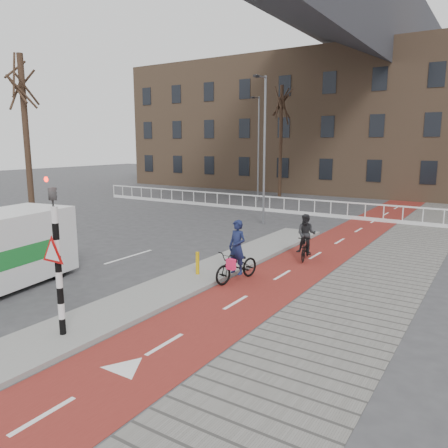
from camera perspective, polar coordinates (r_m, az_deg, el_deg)
The scene contains 14 objects.
ground at distance 11.53m, azimuth -10.30°, elevation -11.64°, with size 120.00×120.00×0.00m, color #38383A.
bike_lane at distance 19.19m, azimuth 13.96°, elevation -2.76°, with size 2.50×60.00×0.01m, color maroon.
sidewalk at distance 18.53m, azimuth 22.19°, elevation -3.71°, with size 3.00×60.00×0.01m, color slate.
curb_island at distance 14.88m, azimuth -1.77°, elevation -6.09°, with size 1.80×16.00×0.12m, color gray.
traffic_signal at distance 10.08m, azimuth -21.04°, elevation -3.54°, with size 0.80×0.80×3.68m.
bollard at distance 14.21m, azimuth -3.48°, elevation -5.12°, with size 0.12×0.12×0.73m, color gold.
cyclist_near at distance 13.78m, azimuth 1.72°, elevation -4.83°, with size 1.00×1.97×1.96m.
cyclist_far at distance 16.54m, azimuth 10.66°, elevation -2.18°, with size 0.82×1.63×1.72m.
railing at distance 27.96m, azimuth 5.97°, elevation 2.24°, with size 28.00×0.10×0.99m.
townhouse_row at distance 41.24m, azimuth 18.52°, elevation 14.89°, with size 46.00×10.00×15.90m.
tree_left at distance 22.63m, azimuth -24.32°, elevation 9.20°, with size 0.28×0.28×8.30m, color black.
tree_mid at distance 35.47m, azimuth 7.41°, elevation 10.54°, with size 0.27×0.27×8.73m, color black.
streetlight_near at distance 23.37m, azimuth 5.30°, elevation 9.36°, with size 0.12×0.12×7.70m, color slate.
streetlight_left at distance 33.39m, azimuth 4.52°, elevation 9.69°, with size 0.12×0.12×7.67m, color slate.
Camera 1 is at (7.35, -7.76, 4.32)m, focal length 35.00 mm.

